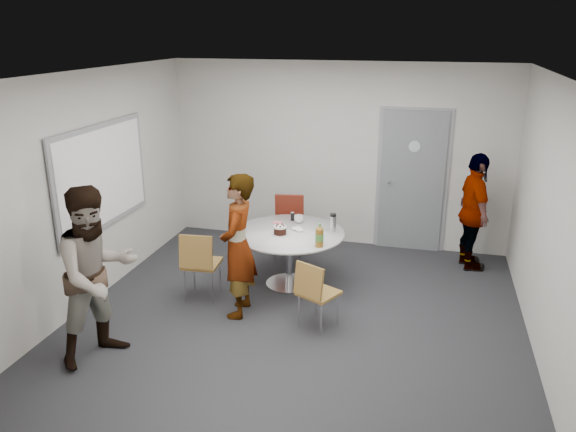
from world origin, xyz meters
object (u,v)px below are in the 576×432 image
(whiteboard, at_px, (103,176))
(person_right, at_px, (474,212))
(door, at_px, (412,181))
(chair_far, at_px, (289,220))
(chair_near_right, at_px, (314,289))
(person_main, at_px, (238,246))
(table, at_px, (291,240))
(person_left, at_px, (97,275))
(chair_near_left, at_px, (199,260))

(whiteboard, relative_size, person_right, 1.19)
(door, distance_m, chair_far, 1.88)
(chair_near_right, bearing_deg, person_main, -162.66)
(whiteboard, height_order, person_right, whiteboard)
(whiteboard, relative_size, person_main, 1.15)
(chair_far, relative_size, person_right, 0.56)
(table, xyz_separation_m, chair_near_right, (0.52, -1.01, -0.15))
(chair_near_right, distance_m, chair_far, 2.07)
(person_left, bearing_deg, chair_far, 6.64)
(person_main, xyz_separation_m, person_left, (-1.02, -1.18, 0.06))
(person_right, bearing_deg, whiteboard, 97.72)
(table, bearing_deg, chair_far, 105.90)
(person_main, height_order, person_left, person_left)
(whiteboard, distance_m, person_main, 1.91)
(whiteboard, xyz_separation_m, chair_far, (1.92, 1.51, -0.90))
(chair_near_left, relative_size, chair_near_right, 1.10)
(door, height_order, chair_near_left, door)
(chair_near_left, xyz_separation_m, chair_near_right, (1.46, -0.33, -0.05))
(person_right, bearing_deg, person_main, 113.55)
(table, height_order, chair_near_right, table)
(person_main, bearing_deg, chair_far, 170.11)
(chair_near_left, bearing_deg, table, 30.70)
(person_left, bearing_deg, door, -8.95)
(table, height_order, person_left, person_left)
(chair_near_right, relative_size, person_left, 0.45)
(door, distance_m, person_main, 3.11)
(person_main, relative_size, person_right, 1.04)
(person_main, bearing_deg, person_left, -46.45)
(table, distance_m, person_right, 2.52)
(chair_far, xyz_separation_m, person_right, (2.49, 0.24, 0.25))
(chair_near_right, distance_m, person_right, 2.78)
(person_main, bearing_deg, door, 139.47)
(table, xyz_separation_m, person_left, (-1.41, -2.04, 0.26))
(whiteboard, distance_m, table, 2.41)
(table, distance_m, chair_far, 0.95)
(chair_near_left, distance_m, person_right, 3.68)
(chair_far, relative_size, person_main, 0.54)
(whiteboard, xyz_separation_m, table, (2.18, 0.60, -0.83))
(chair_near_right, bearing_deg, chair_near_left, -165.99)
(chair_near_right, height_order, person_main, person_main)
(person_main, distance_m, person_left, 1.56)
(chair_near_right, xyz_separation_m, person_right, (1.72, 2.16, 0.32))
(person_right, bearing_deg, chair_near_right, 127.60)
(table, relative_size, chair_far, 1.53)
(whiteboard, bearing_deg, person_left, -61.93)
(person_main, distance_m, person_right, 3.31)
(whiteboard, relative_size, table, 1.37)
(chair_near_left, xyz_separation_m, person_right, (3.18, 1.83, 0.27))
(chair_far, bearing_deg, door, -164.53)
(chair_near_left, bearing_deg, door, 40.48)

